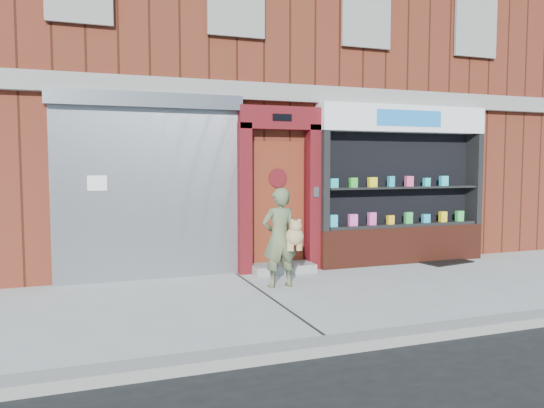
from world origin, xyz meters
TOP-DOWN VIEW (x-y plane):
  - ground at (0.00, 0.00)m, footprint 80.00×80.00m
  - curb at (0.00, -2.15)m, footprint 60.00×0.30m
  - building at (-0.00, 5.99)m, footprint 12.00×8.16m
  - shutter_bay at (-3.00, 1.93)m, footprint 3.10×0.30m
  - red_door_bay at (-0.75, 1.86)m, footprint 1.52×0.58m
  - pharmacy_bay at (1.75, 1.81)m, footprint 3.50×0.41m
  - woman at (-1.17, 0.67)m, footprint 0.61×0.50m
  - doormat at (2.54, 1.55)m, footprint 1.10×0.86m

SIDE VIEW (x-z plane):
  - ground at x=0.00m, z-range 0.00..0.00m
  - doormat at x=2.54m, z-range 0.00..0.02m
  - curb at x=0.00m, z-range 0.00..0.12m
  - woman at x=-1.17m, z-range 0.00..1.54m
  - pharmacy_bay at x=1.75m, z-range -0.13..2.87m
  - red_door_bay at x=-0.75m, z-range 0.01..2.91m
  - shutter_bay at x=-3.00m, z-range 0.20..3.24m
  - building at x=0.00m, z-range 0.00..8.00m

